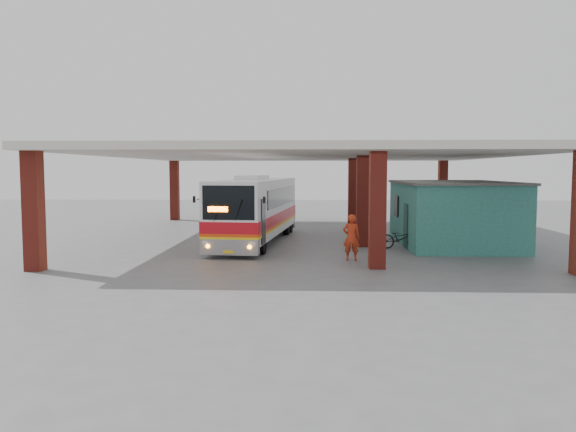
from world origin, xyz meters
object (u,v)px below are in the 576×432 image
(motorcycle, at_px, (401,238))
(pedestrian, at_px, (351,237))
(red_chair, at_px, (383,232))
(coach_bus, at_px, (256,209))

(motorcycle, height_order, pedestrian, pedestrian)
(red_chair, bearing_deg, pedestrian, -106.44)
(pedestrian, distance_m, red_chair, 7.66)
(coach_bus, distance_m, pedestrian, 7.16)
(coach_bus, relative_size, pedestrian, 6.31)
(motorcycle, bearing_deg, pedestrian, 165.92)
(pedestrian, bearing_deg, motorcycle, -127.95)
(coach_bus, height_order, pedestrian, coach_bus)
(pedestrian, height_order, red_chair, pedestrian)
(motorcycle, bearing_deg, red_chair, 27.69)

